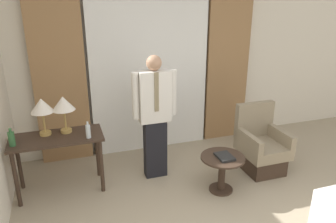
% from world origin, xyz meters
% --- Properties ---
extents(wall_back, '(10.00, 0.06, 2.70)m').
position_xyz_m(wall_back, '(0.00, 2.97, 1.35)').
color(wall_back, silver).
rests_on(wall_back, ground_plane).
extents(curtain_sheer_center, '(1.83, 0.06, 2.58)m').
position_xyz_m(curtain_sheer_center, '(0.00, 2.84, 1.29)').
color(curtain_sheer_center, white).
rests_on(curtain_sheer_center, ground_plane).
extents(curtain_drape_left, '(0.73, 0.06, 2.58)m').
position_xyz_m(curtain_drape_left, '(-1.32, 2.84, 1.29)').
color(curtain_drape_left, '#997047').
rests_on(curtain_drape_left, ground_plane).
extents(curtain_drape_right, '(0.73, 0.06, 2.58)m').
position_xyz_m(curtain_drape_right, '(1.32, 2.84, 1.29)').
color(curtain_drape_right, '#997047').
rests_on(curtain_drape_right, ground_plane).
extents(desk, '(1.11, 0.53, 0.75)m').
position_xyz_m(desk, '(-1.44, 2.00, 0.63)').
color(desk, '#38281E').
rests_on(desk, ground_plane).
extents(table_lamp_left, '(0.28, 0.28, 0.47)m').
position_xyz_m(table_lamp_left, '(-1.56, 2.11, 1.11)').
color(table_lamp_left, tan).
rests_on(table_lamp_left, desk).
extents(table_lamp_right, '(0.28, 0.28, 0.47)m').
position_xyz_m(table_lamp_right, '(-1.31, 2.11, 1.11)').
color(table_lamp_right, tan).
rests_on(table_lamp_right, desk).
extents(bottle_near_edge, '(0.07, 0.07, 0.22)m').
position_xyz_m(bottle_near_edge, '(-1.92, 1.90, 0.84)').
color(bottle_near_edge, '#336638').
rests_on(bottle_near_edge, desk).
extents(bottle_by_lamp, '(0.06, 0.06, 0.21)m').
position_xyz_m(bottle_by_lamp, '(-1.06, 1.84, 0.84)').
color(bottle_by_lamp, silver).
rests_on(bottle_by_lamp, desk).
extents(person, '(0.59, 0.20, 1.69)m').
position_xyz_m(person, '(-0.19, 1.97, 0.92)').
color(person, black).
rests_on(person, ground_plane).
extents(armchair, '(0.58, 0.64, 0.94)m').
position_xyz_m(armchair, '(1.28, 1.65, 0.34)').
color(armchair, '#38281E').
rests_on(armchair, ground_plane).
extents(side_table, '(0.55, 0.55, 0.48)m').
position_xyz_m(side_table, '(0.50, 1.33, 0.33)').
color(side_table, '#38281E').
rests_on(side_table, ground_plane).
extents(book, '(0.19, 0.25, 0.03)m').
position_xyz_m(book, '(0.51, 1.30, 0.50)').
color(book, black).
rests_on(book, side_table).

